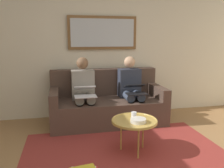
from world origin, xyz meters
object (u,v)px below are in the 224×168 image
framed_mirror (103,33)px  laptop_black (135,89)px  coffee_table (134,121)px  bowl (138,120)px  laptop_white (85,91)px  couch (107,104)px  cup (134,115)px  person_right (84,89)px  person_left (131,87)px

framed_mirror → laptop_black: bearing=120.7°
coffee_table → bowl: size_ratio=3.00×
coffee_table → laptop_black: 0.98m
laptop_white → couch: bearing=-143.6°
cup → bowl: cup is taller
couch → person_right: 0.51m
framed_mirror → laptop_black: size_ratio=3.68×
couch → framed_mirror: bearing=-90.0°
coffee_table → cup: 0.08m
bowl → person_right: 1.37m
couch → coffee_table: 1.23m
coffee_table → person_right: bearing=-65.2°
laptop_black → laptop_white: size_ratio=0.96×
couch → laptop_white: couch is taller
laptop_black → person_right: size_ratio=0.30×
person_right → laptop_white: person_right is taller
framed_mirror → coffee_table: 1.97m
couch → person_left: person_left is taller
framed_mirror → coffee_table: bearing=94.2°
framed_mirror → person_left: framed_mirror is taller
couch → laptop_black: size_ratio=5.63×
cup → person_right: (0.54, -1.10, 0.13)m
cup → laptop_white: size_ratio=0.25×
laptop_white → cup: bearing=121.9°
cup → laptop_black: bearing=-108.6°
cup → person_left: size_ratio=0.08×
person_left → couch: bearing=-9.4°
cup → bowl: bearing=94.8°
bowl → couch: bearing=-84.1°
couch → person_right: bearing=9.4°
coffee_table → laptop_white: 1.08m
couch → bowl: size_ratio=9.96×
person_right → laptop_white: size_ratio=3.20×
framed_mirror → bowl: size_ratio=6.52×
framed_mirror → person_left: size_ratio=1.11×
person_left → laptop_black: (0.00, 0.24, 0.01)m
couch → person_left: (-0.41, 0.07, 0.30)m
couch → bowl: (-0.14, 1.31, 0.14)m
cup → laptop_white: laptop_white is taller
person_left → laptop_black: bearing=90.0°
coffee_table → cup: bearing=-98.6°
coffee_table → person_right: 1.28m
couch → person_left: size_ratio=1.70×
person_left → laptop_white: person_left is taller
laptop_black → coffee_table: bearing=71.9°
framed_mirror → person_left: 1.12m
person_left → bowl: bearing=77.4°
coffee_table → laptop_black: (-0.30, -0.91, 0.21)m
bowl → person_right: size_ratio=0.17×
bowl → framed_mirror: bearing=-85.4°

